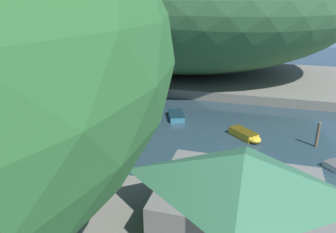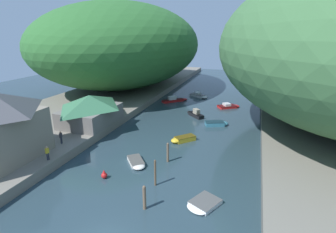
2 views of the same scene
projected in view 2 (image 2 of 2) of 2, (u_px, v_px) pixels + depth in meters
water_surface at (194, 121)px, 46.68m from camera, size 130.00×130.00×0.00m
left_bank at (88, 106)px, 53.20m from camera, size 22.00×120.00×1.23m
hillside_left at (122, 45)px, 66.49m from camera, size 37.46×52.45×20.90m
boathouse_shed at (90, 109)px, 41.02m from camera, size 7.31×9.73×4.57m
boat_near_quay at (137, 163)px, 31.32m from camera, size 3.40×3.68×0.52m
boat_cabin_cruiser at (182, 139)px, 37.83m from camera, size 3.56×3.65×0.71m
boat_far_upstream at (175, 100)px, 58.99m from camera, size 5.35×5.25×1.31m
boat_open_rowboat at (195, 114)px, 48.88m from camera, size 4.01×3.82×1.54m
boat_white_cruiser at (217, 124)px, 44.20m from camera, size 4.19×2.92×0.69m
boat_far_right_bank at (203, 204)px, 23.93m from camera, size 3.29×3.76×0.42m
boat_mid_channel at (199, 96)px, 62.93m from camera, size 5.03×4.05×1.11m
boat_small_dinghy at (229, 106)px, 54.50m from camera, size 4.95×4.31×0.92m
mooring_post_nearest at (144, 197)px, 23.27m from camera, size 0.31×0.31×2.41m
mooring_post_second at (155, 173)px, 26.79m from camera, size 0.22×0.22×2.94m
mooring_post_middle at (168, 152)px, 31.75m from camera, size 0.29×0.29×2.52m
channel_buoy_near at (104, 175)px, 28.43m from camera, size 0.67×0.67×1.00m
person_on_quay at (47, 152)px, 29.66m from camera, size 0.29×0.42×1.69m
person_by_boathouse at (61, 137)px, 33.98m from camera, size 0.26×0.40×1.69m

